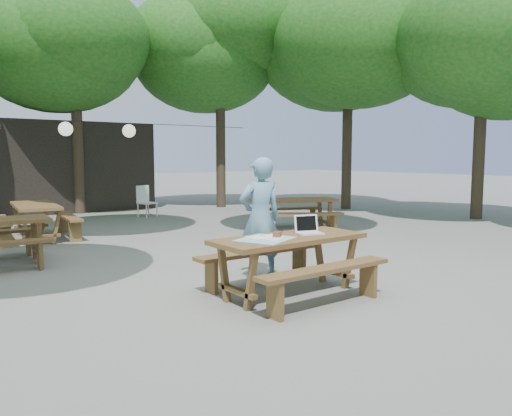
% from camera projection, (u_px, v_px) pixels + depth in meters
% --- Properties ---
extents(ground, '(80.00, 80.00, 0.00)m').
position_uv_depth(ground, '(201.00, 272.00, 7.56)').
color(ground, '#61615C').
rests_on(ground, ground).
extents(pavilion, '(6.00, 3.00, 2.80)m').
position_uv_depth(pavilion, '(48.00, 167.00, 16.08)').
color(pavilion, black).
rests_on(pavilion, ground).
extents(main_picnic_table, '(2.00, 1.58, 0.75)m').
position_uv_depth(main_picnic_table, '(289.00, 265.00, 6.30)').
color(main_picnic_table, '#52321C').
rests_on(main_picnic_table, ground).
extents(picnic_table_ne, '(2.35, 2.17, 0.75)m').
position_uv_depth(picnic_table_ne, '(293.00, 214.00, 11.75)').
color(picnic_table_ne, '#52321C').
rests_on(picnic_table_ne, ground).
extents(picnic_table_far_w, '(1.77, 2.07, 0.75)m').
position_uv_depth(picnic_table_far_w, '(36.00, 221.00, 10.48)').
color(picnic_table_far_w, '#52321C').
rests_on(picnic_table_far_w, ground).
extents(woman, '(0.72, 0.56, 1.74)m').
position_uv_depth(woman, '(260.00, 218.00, 7.16)').
color(woman, '#689DBF').
rests_on(woman, ground).
extents(plastic_chair, '(0.54, 0.54, 0.90)m').
position_uv_depth(plastic_chair, '(147.00, 208.00, 14.42)').
color(plastic_chair, white).
rests_on(plastic_chair, ground).
extents(laptop, '(0.39, 0.34, 0.24)m').
position_uv_depth(laptop, '(308.00, 229.00, 6.50)').
color(laptop, white).
rests_on(laptop, main_picnic_table).
extents(tabletop_clutter, '(0.81, 0.76, 0.08)m').
position_uv_depth(tabletop_clutter, '(267.00, 238.00, 6.07)').
color(tabletop_clutter, '#3C95CD').
rests_on(tabletop_clutter, main_picnic_table).
extents(paper_lanterns, '(9.00, 0.34, 0.38)m').
position_uv_depth(paper_lanterns, '(66.00, 129.00, 11.98)').
color(paper_lanterns, black).
rests_on(paper_lanterns, ground).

